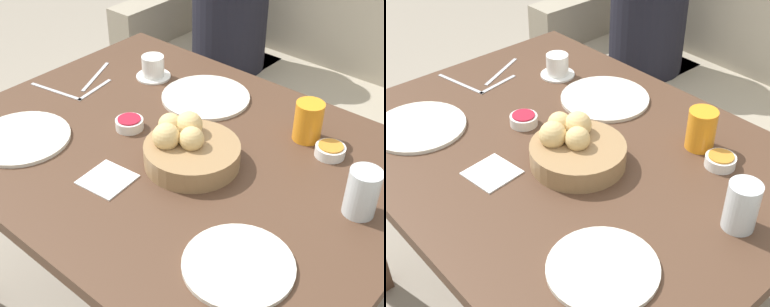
% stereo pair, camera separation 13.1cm
% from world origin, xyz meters
% --- Properties ---
extents(dining_table, '(1.21, 0.92, 0.71)m').
position_xyz_m(dining_table, '(0.00, 0.00, 0.61)').
color(dining_table, '#4C3323').
rests_on(dining_table, ground_plane).
extents(couch, '(1.71, 0.70, 0.89)m').
position_xyz_m(couch, '(-0.17, 1.05, 0.32)').
color(couch, '#9E937F').
rests_on(couch, ground_plane).
extents(seated_person, '(0.31, 0.41, 1.15)m').
position_xyz_m(seated_person, '(-0.52, 0.90, 0.49)').
color(seated_person, '#23232D').
rests_on(seated_person, ground_plane).
extents(bread_basket, '(0.24, 0.24, 0.11)m').
position_xyz_m(bread_basket, '(0.06, -0.02, 0.75)').
color(bread_basket, '#99754C').
rests_on(bread_basket, dining_table).
extents(plate_near_left, '(0.25, 0.25, 0.01)m').
position_xyz_m(plate_near_left, '(-0.34, -0.24, 0.71)').
color(plate_near_left, silver).
rests_on(plate_near_left, dining_table).
extents(plate_near_right, '(0.23, 0.23, 0.01)m').
position_xyz_m(plate_near_right, '(0.36, -0.22, 0.71)').
color(plate_near_right, silver).
rests_on(plate_near_right, dining_table).
extents(plate_far_center, '(0.26, 0.26, 0.01)m').
position_xyz_m(plate_far_center, '(-0.11, 0.24, 0.71)').
color(plate_far_center, silver).
rests_on(plate_far_center, dining_table).
extents(juice_glass, '(0.07, 0.07, 0.11)m').
position_xyz_m(juice_glass, '(0.22, 0.26, 0.76)').
color(juice_glass, orange).
rests_on(juice_glass, dining_table).
extents(water_tumbler, '(0.07, 0.07, 0.11)m').
position_xyz_m(water_tumbler, '(0.46, 0.08, 0.77)').
color(water_tumbler, silver).
rests_on(water_tumbler, dining_table).
extents(coffee_cup, '(0.11, 0.11, 0.07)m').
position_xyz_m(coffee_cup, '(-0.32, 0.24, 0.74)').
color(coffee_cup, white).
rests_on(coffee_cup, dining_table).
extents(jam_bowl_berry, '(0.08, 0.08, 0.03)m').
position_xyz_m(jam_bowl_berry, '(-0.16, -0.02, 0.72)').
color(jam_bowl_berry, white).
rests_on(jam_bowl_berry, dining_table).
extents(jam_bowl_honey, '(0.08, 0.08, 0.03)m').
position_xyz_m(jam_bowl_honey, '(0.31, 0.23, 0.72)').
color(jam_bowl_honey, white).
rests_on(jam_bowl_honey, dining_table).
extents(fork_silver, '(0.20, 0.05, 0.00)m').
position_xyz_m(fork_silver, '(-0.48, -0.02, 0.71)').
color(fork_silver, '#B7B7BC').
rests_on(fork_silver, dining_table).
extents(knife_silver, '(0.10, 0.18, 0.00)m').
position_xyz_m(knife_silver, '(-0.46, 0.12, 0.71)').
color(knife_silver, '#B7B7BC').
rests_on(knife_silver, dining_table).
extents(spoon_coffee, '(0.04, 0.15, 0.00)m').
position_xyz_m(spoon_coffee, '(-0.40, 0.06, 0.71)').
color(spoon_coffee, '#B7B7BC').
rests_on(spoon_coffee, dining_table).
extents(napkin, '(0.12, 0.12, 0.00)m').
position_xyz_m(napkin, '(-0.04, -0.21, 0.71)').
color(napkin, white).
rests_on(napkin, dining_table).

